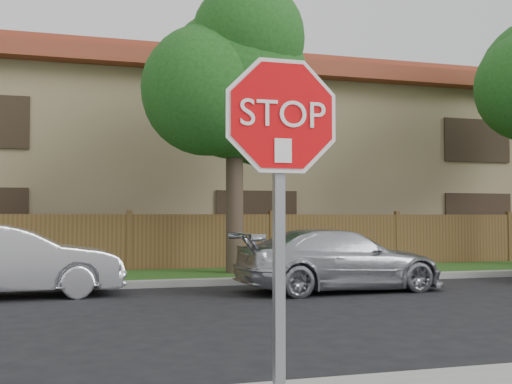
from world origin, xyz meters
name	(u,v)px	position (x,y,z in m)	size (l,w,h in m)	color
far_curb	(138,284)	(0.00, 8.15, 0.07)	(70.00, 0.30, 0.15)	gray
grass_strip	(133,277)	(0.00, 9.80, 0.06)	(70.00, 3.00, 0.12)	#1E4714
fence	(129,244)	(0.00, 11.40, 0.80)	(70.00, 0.12, 1.60)	brown
apartment_building	(120,161)	(0.00, 17.00, 3.53)	(35.20, 9.20, 7.20)	#9E8B62
tree_mid	(237,85)	(2.52, 9.57, 4.87)	(4.80, 3.90, 7.35)	#382B21
stop_sign	(281,167)	(0.12, -1.48, 1.83)	(1.01, 0.13, 2.55)	gray
sedan_left	(11,261)	(-2.45, 7.17, 0.68)	(1.44, 4.14, 1.36)	silver
sedan_right	(340,260)	(3.95, 6.45, 0.63)	(1.78, 4.37, 1.27)	#B0B2B7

